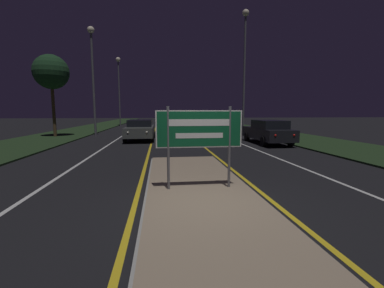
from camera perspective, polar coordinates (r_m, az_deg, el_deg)
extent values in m
plane|color=black|center=(5.97, 2.86, -12.99)|extent=(160.00, 160.00, 0.00)
cube|color=#999993|center=(6.76, 1.59, -10.32)|extent=(2.75, 9.32, 0.05)
cube|color=gray|center=(6.76, 1.59, -10.12)|extent=(2.63, 9.20, 0.10)
cube|color=#1E3319|center=(26.98, -25.49, 2.21)|extent=(5.00, 100.00, 0.08)
cube|color=#1E3319|center=(27.66, 15.22, 2.77)|extent=(5.00, 100.00, 0.08)
cube|color=gold|center=(30.60, -8.18, 3.28)|extent=(0.12, 70.00, 0.01)
cube|color=gold|center=(30.70, -2.31, 3.36)|extent=(0.12, 70.00, 0.01)
cube|color=silver|center=(30.76, -13.09, 3.19)|extent=(0.12, 70.00, 0.01)
cube|color=silver|center=(31.03, 2.55, 3.40)|extent=(0.12, 70.00, 0.01)
cube|color=silver|center=(31.22, -18.58, 3.06)|extent=(0.10, 70.00, 0.01)
cube|color=silver|center=(31.66, 7.92, 3.42)|extent=(0.10, 70.00, 0.01)
cylinder|color=#56565B|center=(6.44, -5.31, -0.98)|extent=(0.07, 0.07, 2.09)
cylinder|color=#56565B|center=(6.68, 8.31, -0.74)|extent=(0.07, 0.07, 2.09)
cube|color=#0F512D|center=(6.46, 1.64, 3.35)|extent=(2.19, 0.04, 0.93)
cube|color=white|center=(6.44, 1.67, 3.34)|extent=(2.19, 0.00, 0.93)
cube|color=#0F512D|center=(6.44, 1.67, 3.34)|extent=(2.12, 0.01, 0.88)
cube|color=white|center=(6.43, 1.68, 4.79)|extent=(1.53, 0.01, 0.17)
cube|color=white|center=(6.45, 1.67, 1.89)|extent=(1.20, 0.01, 0.13)
cylinder|color=#56565B|center=(22.66, -21.05, 12.00)|extent=(0.18, 0.18, 8.28)
sphere|color=#F9EAC6|center=(23.45, -21.57, 22.52)|extent=(0.55, 0.55, 0.55)
cylinder|color=#56565B|center=(38.25, -15.86, 10.64)|extent=(0.18, 0.18, 9.05)
sphere|color=#F9EAC6|center=(38.84, -16.11, 17.59)|extent=(0.64, 0.64, 0.64)
cylinder|color=#56565B|center=(23.99, 11.51, 14.52)|extent=(0.18, 0.18, 10.35)
sphere|color=#F9EAC6|center=(25.25, 11.85, 26.64)|extent=(0.58, 0.58, 0.58)
cube|color=black|center=(17.36, 16.38, 2.28)|extent=(1.78, 4.74, 0.70)
cube|color=black|center=(17.06, 16.84, 4.22)|extent=(1.56, 2.46, 0.51)
sphere|color=red|center=(14.99, 18.02, 1.81)|extent=(0.14, 0.14, 0.14)
sphere|color=red|center=(15.49, 21.72, 1.82)|extent=(0.14, 0.14, 0.14)
cylinder|color=black|center=(18.44, 12.11, 1.59)|extent=(0.22, 0.61, 0.61)
cylinder|color=black|center=(19.07, 16.94, 1.62)|extent=(0.22, 0.61, 0.61)
cylinder|color=black|center=(15.71, 15.62, 0.53)|extent=(0.22, 0.61, 0.61)
cylinder|color=black|center=(16.44, 21.09, 0.60)|extent=(0.22, 0.61, 0.61)
cube|color=silver|center=(29.95, 6.06, 4.49)|extent=(1.83, 4.19, 0.70)
cube|color=black|center=(29.69, 6.18, 5.59)|extent=(1.61, 2.18, 0.47)
sphere|color=red|center=(27.80, 5.89, 4.46)|extent=(0.14, 0.14, 0.14)
sphere|color=red|center=(28.08, 8.15, 4.46)|extent=(0.14, 0.14, 0.14)
cylinder|color=black|center=(31.06, 3.93, 3.96)|extent=(0.22, 0.62, 0.62)
cylinder|color=black|center=(31.44, 7.07, 3.96)|extent=(0.22, 0.62, 0.62)
cylinder|color=black|center=(28.52, 4.92, 3.66)|extent=(0.22, 0.62, 0.62)
cylinder|color=black|center=(28.93, 8.32, 3.67)|extent=(0.22, 0.62, 0.62)
cube|color=silver|center=(41.28, 2.66, 5.22)|extent=(1.75, 4.27, 0.63)
cube|color=black|center=(41.01, 2.72, 6.01)|extent=(1.54, 2.22, 0.52)
sphere|color=red|center=(39.10, 2.40, 5.22)|extent=(0.14, 0.14, 0.14)
sphere|color=red|center=(39.29, 3.96, 5.22)|extent=(0.14, 0.14, 0.14)
cylinder|color=black|center=(42.46, 1.24, 4.85)|extent=(0.22, 0.63, 0.63)
cylinder|color=black|center=(42.74, 3.46, 4.86)|extent=(0.22, 0.63, 0.63)
cylinder|color=black|center=(39.85, 1.79, 4.70)|extent=(0.22, 0.63, 0.63)
cylinder|color=black|center=(40.14, 4.15, 4.70)|extent=(0.22, 0.63, 0.63)
cube|color=maroon|center=(49.42, -2.98, 5.51)|extent=(1.84, 4.48, 0.58)
cube|color=black|center=(49.13, -2.96, 6.14)|extent=(1.62, 2.33, 0.51)
sphere|color=red|center=(47.16, -3.48, 5.52)|extent=(0.14, 0.14, 0.14)
sphere|color=red|center=(47.25, -2.10, 5.53)|extent=(0.14, 0.14, 0.14)
cylinder|color=black|center=(50.75, -4.09, 5.22)|extent=(0.22, 0.62, 0.62)
cylinder|color=black|center=(50.88, -2.10, 5.24)|extent=(0.22, 0.62, 0.62)
cylinder|color=black|center=(47.99, -3.91, 5.10)|extent=(0.22, 0.62, 0.62)
cylinder|color=black|center=(48.11, -1.81, 5.12)|extent=(0.22, 0.62, 0.62)
cube|color=#4C514C|center=(18.96, -11.44, 2.87)|extent=(1.90, 4.75, 0.66)
cube|color=black|center=(19.21, -11.42, 4.60)|extent=(1.67, 2.47, 0.46)
sphere|color=white|center=(16.67, -14.07, 2.50)|extent=(0.14, 0.14, 0.14)
sphere|color=white|center=(16.57, -10.02, 2.58)|extent=(0.14, 0.14, 0.14)
cylinder|color=black|center=(17.62, -14.72, 1.39)|extent=(0.22, 0.69, 0.69)
cylinder|color=black|center=(17.47, -8.80, 1.49)|extent=(0.22, 0.69, 0.69)
cylinder|color=black|center=(20.53, -13.64, 2.21)|extent=(0.22, 0.69, 0.69)
cylinder|color=black|center=(20.40, -8.56, 2.31)|extent=(0.22, 0.69, 0.69)
cylinder|color=#4C3823|center=(23.32, -28.41, 6.96)|extent=(0.24, 0.24, 4.46)
sphere|color=#19381E|center=(23.52, -28.83, 13.86)|extent=(2.66, 2.66, 2.66)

